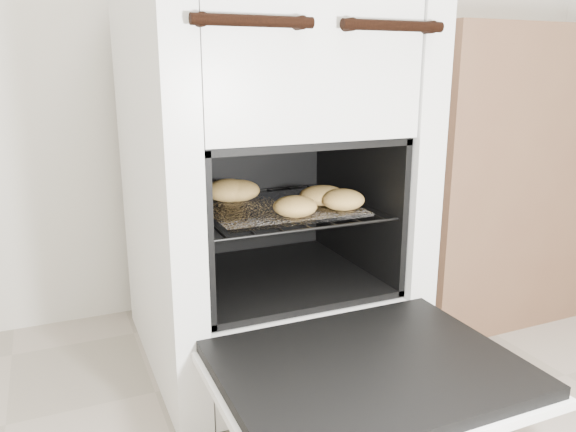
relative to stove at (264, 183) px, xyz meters
The scene contains 6 objects.
stove is the anchor object (origin of this frame).
oven_door 0.61m from the stove, 90.00° to the right, with size 0.58×0.45×0.04m.
oven_rack 0.09m from the stove, 90.00° to the right, with size 0.47×0.45×0.01m.
foil_sheet 0.10m from the stove, 90.00° to the right, with size 0.37×0.32×0.01m, color white.
baked_rolls 0.09m from the stove, 88.08° to the right, with size 0.38×0.37×0.06m.
counter 0.90m from the stove, ahead, with size 0.90×0.60×0.90m, color brown.
Camera 1 is at (-0.52, -0.22, 0.78)m, focal length 35.00 mm.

